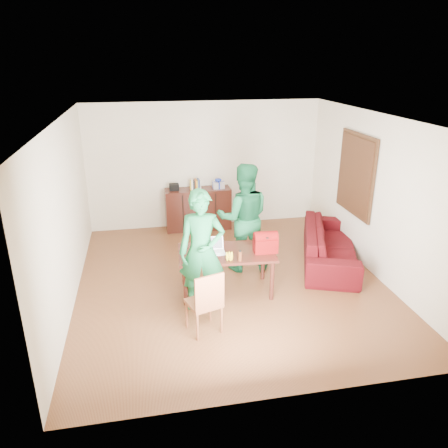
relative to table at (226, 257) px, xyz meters
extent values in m
cube|color=#4A2312|center=(0.13, 0.32, -0.66)|extent=(5.00, 5.50, 0.10)
cube|color=white|center=(0.13, 0.32, 2.14)|extent=(5.00, 5.50, 0.10)
cube|color=beige|center=(0.13, 3.12, 0.74)|extent=(5.00, 0.10, 2.70)
cube|color=beige|center=(0.13, -2.48, 0.74)|extent=(5.00, 0.10, 2.70)
cube|color=beige|center=(-2.42, 0.32, 0.74)|extent=(0.10, 5.50, 2.70)
cube|color=beige|center=(2.68, 0.32, 0.74)|extent=(0.10, 5.50, 2.70)
cube|color=#3F2614|center=(2.59, 1.02, 0.94)|extent=(0.04, 1.28, 1.48)
cube|color=#512D18|center=(2.56, 1.02, 0.94)|extent=(0.01, 1.18, 1.36)
cube|color=black|center=(-0.07, 2.83, -0.16)|extent=(1.40, 0.45, 0.90)
cube|color=black|center=(-0.57, 2.83, 0.36)|extent=(0.20, 0.14, 0.14)
cube|color=silver|center=(0.38, 2.83, 0.36)|extent=(0.24, 0.22, 0.14)
ellipsoid|color=#192FA2|center=(0.38, 2.83, 0.46)|extent=(0.14, 0.14, 0.07)
cube|color=black|center=(0.00, 0.00, 0.06)|extent=(1.54, 0.94, 0.04)
cylinder|color=black|center=(-0.69, -0.29, -0.29)|extent=(0.07, 0.07, 0.66)
cylinder|color=black|center=(0.64, -0.38, -0.29)|extent=(0.07, 0.07, 0.66)
cylinder|color=black|center=(-0.64, 0.38, -0.29)|extent=(0.07, 0.07, 0.66)
cylinder|color=black|center=(0.69, 0.29, -0.29)|extent=(0.07, 0.07, 0.66)
cube|color=brown|center=(-0.51, -1.00, -0.18)|extent=(0.52, 0.51, 0.05)
cube|color=brown|center=(-0.45, -1.17, 0.08)|extent=(0.41, 0.16, 0.48)
imported|color=#166535|center=(-0.44, -0.38, 0.30)|extent=(0.72, 0.52, 1.84)
imported|color=#12532E|center=(0.45, 0.77, 0.34)|extent=(1.01, 0.84, 1.91)
cube|color=white|center=(-0.18, -0.01, 0.09)|extent=(0.31, 0.22, 0.02)
cube|color=black|center=(-0.18, -0.01, 0.20)|extent=(0.31, 0.08, 0.19)
cylinder|color=#562713|center=(0.14, -0.35, 0.17)|extent=(0.06, 0.06, 0.17)
cube|color=#6B0A07|center=(0.60, -0.11, 0.22)|extent=(0.37, 0.22, 0.27)
imported|color=#3E080F|center=(2.08, 0.73, -0.28)|extent=(1.65, 2.48, 0.67)
camera|label=1|loc=(-1.21, -6.08, 2.93)|focal=35.00mm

